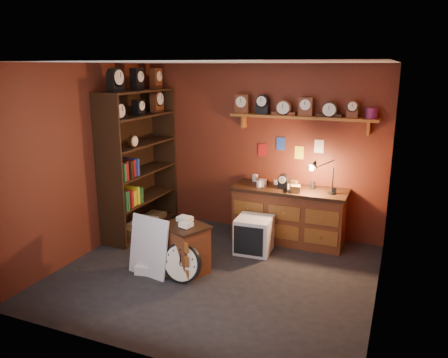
% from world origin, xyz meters
% --- Properties ---
extents(floor, '(4.00, 4.00, 0.00)m').
position_xyz_m(floor, '(0.00, 0.00, 0.00)').
color(floor, black).
rests_on(floor, ground).
extents(room_shell, '(4.02, 3.62, 2.71)m').
position_xyz_m(room_shell, '(0.04, 0.11, 1.72)').
color(room_shell, '#602616').
rests_on(room_shell, ground).
extents(shelving_unit, '(0.47, 1.60, 2.58)m').
position_xyz_m(shelving_unit, '(-1.79, 0.98, 1.25)').
color(shelving_unit, black).
rests_on(shelving_unit, ground).
extents(workbench, '(1.73, 0.66, 1.36)m').
position_xyz_m(workbench, '(0.60, 1.47, 0.47)').
color(workbench, brown).
rests_on(workbench, ground).
extents(low_cabinet, '(0.73, 0.68, 0.75)m').
position_xyz_m(low_cabinet, '(-0.39, -0.11, 0.36)').
color(low_cabinet, brown).
rests_on(low_cabinet, ground).
extents(big_round_clock, '(0.52, 0.17, 0.52)m').
position_xyz_m(big_round_clock, '(-0.30, -0.36, 0.25)').
color(big_round_clock, black).
rests_on(big_round_clock, ground).
extents(white_panel, '(0.62, 0.27, 0.79)m').
position_xyz_m(white_panel, '(-0.80, -0.34, 0.00)').
color(white_panel, silver).
rests_on(white_panel, ground).
extents(mini_fridge, '(0.53, 0.55, 0.52)m').
position_xyz_m(mini_fridge, '(0.24, 0.87, 0.26)').
color(mini_fridge, silver).
rests_on(mini_fridge, ground).
extents(floor_box_a, '(0.26, 0.23, 0.14)m').
position_xyz_m(floor_box_a, '(-0.61, -0.26, 0.07)').
color(floor_box_a, olive).
rests_on(floor_box_a, ground).
extents(floor_box_b, '(0.24, 0.27, 0.12)m').
position_xyz_m(floor_box_b, '(-0.89, -0.32, 0.06)').
color(floor_box_b, white).
rests_on(floor_box_b, ground).
extents(floor_box_c, '(0.22, 0.18, 0.16)m').
position_xyz_m(floor_box_c, '(-0.67, 0.42, 0.08)').
color(floor_box_c, olive).
rests_on(floor_box_c, ground).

